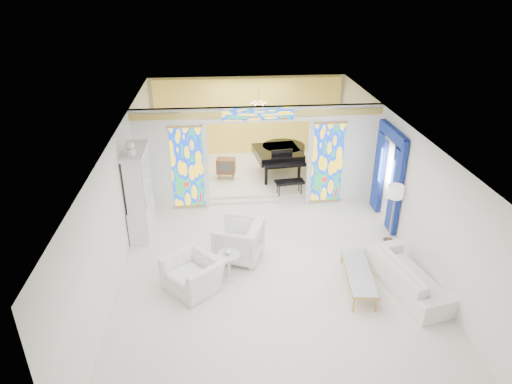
{
  "coord_description": "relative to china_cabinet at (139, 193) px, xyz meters",
  "views": [
    {
      "loc": [
        -1.14,
        -10.21,
        6.37
      ],
      "look_at": [
        -0.22,
        0.2,
        1.27
      ],
      "focal_mm": 32.0,
      "sensor_mm": 36.0,
      "label": 1
    }
  ],
  "objects": [
    {
      "name": "blue_drapes",
      "position": [
        6.62,
        0.1,
        0.41
      ],
      "size": [
        0.14,
        1.85,
        2.65
      ],
      "color": "navy",
      "rests_on": "wall_right"
    },
    {
      "name": "tv_console",
      "position": [
        2.31,
        2.96,
        -0.54
      ],
      "size": [
        0.65,
        0.49,
        0.69
      ],
      "rotation": [
        0.0,
        0.0,
        -0.17
      ],
      "color": "brown",
      "rests_on": "alcove_platform"
    },
    {
      "name": "wall_back",
      "position": [
        3.22,
        5.4,
        0.33
      ],
      "size": [
        7.0,
        0.02,
        3.0
      ],
      "primitive_type": "cube",
      "color": "silver",
      "rests_on": "floor"
    },
    {
      "name": "armchair_right",
      "position": [
        2.48,
        -1.42,
        -0.68
      ],
      "size": [
        1.36,
        1.35,
        0.97
      ],
      "primitive_type": "imported",
      "rotation": [
        0.0,
        0.0,
        -1.92
      ],
      "color": "white",
      "rests_on": "floor"
    },
    {
      "name": "armchair_left",
      "position": [
        1.41,
        -2.51,
        -0.79
      ],
      "size": [
        1.52,
        1.53,
        0.75
      ],
      "primitive_type": "imported",
      "rotation": [
        0.0,
        0.0,
        -0.85
      ],
      "color": "silver",
      "rests_on": "floor"
    },
    {
      "name": "wall_front",
      "position": [
        3.22,
        -6.6,
        0.33
      ],
      "size": [
        7.0,
        0.02,
        3.0
      ],
      "primitive_type": "cube",
      "color": "silver",
      "rests_on": "floor"
    },
    {
      "name": "stained_glass_left",
      "position": [
        1.19,
        1.29,
        0.13
      ],
      "size": [
        0.9,
        0.04,
        2.4
      ],
      "primitive_type": "cube",
      "color": "gold",
      "rests_on": "partition_wall"
    },
    {
      "name": "floor",
      "position": [
        3.22,
        -0.6,
        -1.17
      ],
      "size": [
        12.0,
        12.0,
        0.0
      ],
      "primitive_type": "plane",
      "color": "silver",
      "rests_on": "ground"
    },
    {
      "name": "ceiling",
      "position": [
        3.22,
        -0.6,
        1.83
      ],
      "size": [
        7.0,
        12.0,
        0.02
      ],
      "primitive_type": "cube",
      "color": "silver",
      "rests_on": "wall_back"
    },
    {
      "name": "stained_glass_right",
      "position": [
        5.25,
        1.29,
        0.13
      ],
      "size": [
        0.9,
        0.04,
        2.4
      ],
      "primitive_type": "cube",
      "color": "gold",
      "rests_on": "partition_wall"
    },
    {
      "name": "wall_left",
      "position": [
        -0.28,
        -0.6,
        0.33
      ],
      "size": [
        0.02,
        12.0,
        3.0
      ],
      "primitive_type": "cube",
      "color": "silver",
      "rests_on": "floor"
    },
    {
      "name": "vase",
      "position": [
        2.22,
        -2.23,
        -0.42
      ],
      "size": [
        0.22,
        0.22,
        0.18
      ],
      "primitive_type": "imported",
      "rotation": [
        0.0,
        0.0,
        -0.34
      ],
      "color": "silver",
      "rests_on": "side_table"
    },
    {
      "name": "coffee_table",
      "position": [
        5.07,
        -2.78,
        -0.8
      ],
      "size": [
        0.77,
        1.87,
        0.41
      ],
      "rotation": [
        0.0,
        0.0,
        -0.12
      ],
      "color": "silver",
      "rests_on": "floor"
    },
    {
      "name": "chandelier",
      "position": [
        3.42,
        3.4,
        1.38
      ],
      "size": [
        0.48,
        0.48,
        0.3
      ],
      "primitive_type": "cylinder",
      "color": "#BA8E41",
      "rests_on": "ceiling"
    },
    {
      "name": "grand_piano",
      "position": [
        4.15,
        3.22,
        -0.25
      ],
      "size": [
        1.85,
        2.88,
        1.1
      ],
      "rotation": [
        0.0,
        0.0,
        0.12
      ],
      "color": "black",
      "rests_on": "alcove_platform"
    },
    {
      "name": "stained_glass_transom",
      "position": [
        3.22,
        1.29,
        1.65
      ],
      "size": [
        2.0,
        0.04,
        0.34
      ],
      "primitive_type": "cube",
      "color": "gold",
      "rests_on": "partition_wall"
    },
    {
      "name": "side_table",
      "position": [
        2.22,
        -2.23,
        -0.74
      ],
      "size": [
        0.57,
        0.57,
        0.65
      ],
      "rotation": [
        0.0,
        0.0,
        0.09
      ],
      "color": "silver",
      "rests_on": "floor"
    },
    {
      "name": "china_cabinet",
      "position": [
        0.0,
        0.0,
        0.0
      ],
      "size": [
        0.56,
        1.46,
        2.72
      ],
      "color": "silver",
      "rests_on": "floor"
    },
    {
      "name": "alcove_platform",
      "position": [
        3.22,
        3.5,
        -1.08
      ],
      "size": [
        6.8,
        3.8,
        0.18
      ],
      "primitive_type": "cube",
      "color": "silver",
      "rests_on": "floor"
    },
    {
      "name": "sofa",
      "position": [
        6.17,
        -2.94,
        -0.82
      ],
      "size": [
        1.41,
        2.54,
        0.7
      ],
      "primitive_type": "imported",
      "rotation": [
        0.0,
        0.0,
        1.78
      ],
      "color": "white",
      "rests_on": "floor"
    },
    {
      "name": "gold_curtain_back",
      "position": [
        3.22,
        5.28,
        0.33
      ],
      "size": [
        6.7,
        0.1,
        2.9
      ],
      "primitive_type": "cube",
      "color": "#EED653",
      "rests_on": "wall_back"
    },
    {
      "name": "partition_wall",
      "position": [
        3.22,
        1.4,
        0.48
      ],
      "size": [
        7.0,
        0.22,
        3.0
      ],
      "color": "silver",
      "rests_on": "floor"
    },
    {
      "name": "wall_right",
      "position": [
        6.72,
        -0.6,
        0.33
      ],
      "size": [
        0.02,
        12.0,
        3.0
      ],
      "primitive_type": "cube",
      "color": "silver",
      "rests_on": "floor"
    },
    {
      "name": "floor_lamp",
      "position": [
        6.42,
        -1.01,
        0.19
      ],
      "size": [
        0.46,
        0.46,
        1.6
      ],
      "rotation": [
        0.0,
        0.0,
        -0.21
      ],
      "color": "#BA8E41",
      "rests_on": "floor"
    }
  ]
}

